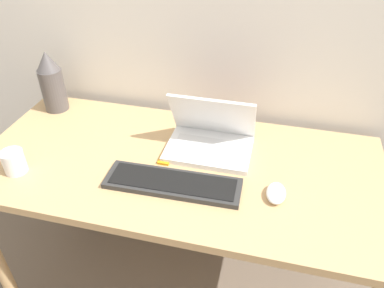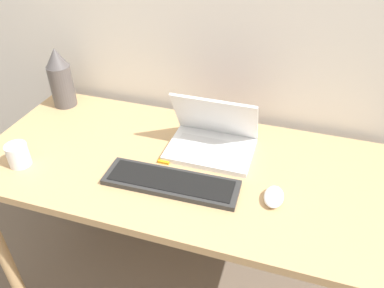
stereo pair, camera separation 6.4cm
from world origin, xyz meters
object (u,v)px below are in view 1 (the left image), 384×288
mp3_player (165,159)px  mug (14,162)px  mouse (276,193)px  vase (52,82)px  laptop (210,137)px  keyboard (173,183)px

mp3_player → mug: mug is taller
mug → mp3_player: bearing=20.9°
mouse → vase: 1.03m
laptop → vase: 0.73m
mug → keyboard: bearing=6.2°
vase → mug: vase is taller
keyboard → vase: vase is taller
vase → mp3_player: 0.63m
keyboard → mouse: (0.33, 0.03, 0.01)m
laptop → vase: (-0.71, 0.12, 0.08)m
keyboard → mug: mug is taller
mouse → mp3_player: bearing=166.4°
keyboard → mp3_player: keyboard is taller
mp3_player → mug: bearing=-159.1°
mouse → mug: mug is taller
laptop → mouse: size_ratio=3.11×
laptop → mouse: 0.33m
keyboard → mouse: mouse is taller
mouse → mug: 0.89m
mug → laptop: bearing=25.4°
laptop → mp3_player: 0.19m
laptop → mouse: bearing=-39.0°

